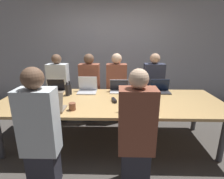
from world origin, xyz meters
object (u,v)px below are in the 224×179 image
laptop_far_left (56,89)px  person_far_left (59,89)px  laptop_far_midleft (87,88)px  bottle_far_left (67,90)px  cup_near_midright (154,107)px  stapler (114,100)px  laptop_far_center (119,88)px  person_near_midright (136,133)px  person_far_midleft (90,89)px  laptop_far_right (160,88)px  cup_far_left (41,90)px  laptop_near_left (51,106)px  bottle_far_midleft (70,89)px  cup_near_left (72,106)px  cup_far_center (134,91)px  person_far_right (153,88)px  person_near_left (40,133)px  person_far_center (116,89)px

laptop_far_left → person_far_left: (-0.08, 0.42, -0.14)m
laptop_far_midleft → bottle_far_left: (-0.31, -0.22, 0.02)m
cup_near_midright → stapler: (-0.54, 0.32, -0.02)m
laptop_far_midleft → laptop_far_center: size_ratio=1.03×
person_near_midright → person_far_midleft: person_near_midright is taller
laptop_far_midleft → stapler: laptop_far_midleft is taller
person_near_midright → person_far_midleft: size_ratio=1.00×
laptop_far_right → cup_far_left: bearing=-177.7°
laptop_near_left → laptop_far_right: laptop_near_left is taller
person_far_midleft → cup_near_midright: bearing=-49.3°
stapler → bottle_far_midleft: bearing=138.7°
cup_near_midright → bottle_far_midleft: bottle_far_midleft is taller
cup_near_left → stapler: cup_near_left is taller
laptop_far_center → laptop_far_left: bearing=-177.5°
cup_near_midright → laptop_far_midleft: laptop_far_midleft is taller
person_far_midleft → cup_far_center: 0.98m
person_near_midright → cup_near_midright: (0.28, 0.49, 0.11)m
cup_near_left → laptop_far_left: laptop_far_left is taller
bottle_far_left → stapler: 0.85m
stapler → cup_near_midright: bearing=-47.1°
person_near_midright → laptop_far_center: person_near_midright is taller
laptop_far_left → person_far_left: bearing=101.0°
laptop_far_midleft → cup_far_left: 0.84m
bottle_far_midleft → person_far_right: bearing=22.0°
person_far_left → person_near_left: bearing=-78.9°
cup_near_left → person_far_center: (0.60, 1.24, -0.11)m
person_near_left → person_far_left: 1.78m
person_near_left → bottle_far_midleft: (0.03, 1.20, 0.15)m
laptop_far_right → cup_far_left: size_ratio=4.16×
laptop_near_left → stapler: 0.92m
person_near_midright → person_far_center: bearing=-82.7°
laptop_far_right → bottle_far_left: 1.64m
laptop_near_left → person_far_midleft: (0.33, 1.26, -0.14)m
person_far_midleft → person_far_center: (0.54, 0.02, 0.00)m
laptop_far_midleft → bottle_far_midleft: 0.32m
laptop_far_right → bottle_far_midleft: bottle_far_midleft is taller
cup_near_left → cup_far_left: (-0.76, 0.76, -0.01)m
person_far_center → cup_far_center: person_far_center is taller
laptop_far_left → stapler: bearing=-24.0°
cup_far_center → person_far_center: bearing=123.3°
person_far_left → laptop_far_right: bearing=-10.7°
person_far_left → bottle_far_left: person_far_left is taller
bottle_far_left → stapler: size_ratio=1.49×
laptop_far_left → bottle_far_left: 0.33m
cup_near_midright → cup_far_left: (-1.86, 0.75, -0.01)m
person_near_left → person_near_midright: size_ratio=1.01×
person_far_center → cup_far_center: bearing=-56.7°
bottle_far_midleft → stapler: (0.77, -0.35, -0.08)m
laptop_far_right → person_near_midright: (-0.57, -1.32, -0.13)m
laptop_near_left → person_far_right: size_ratio=0.25×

